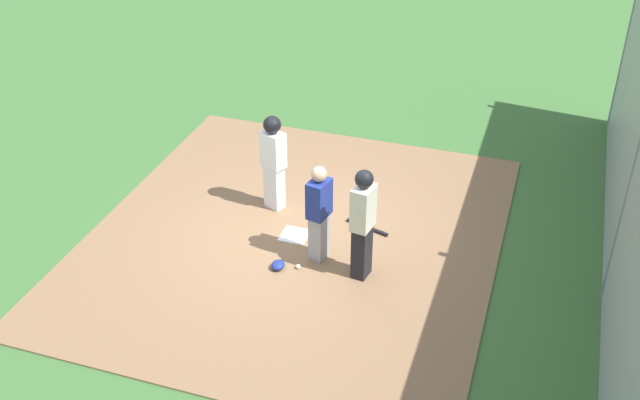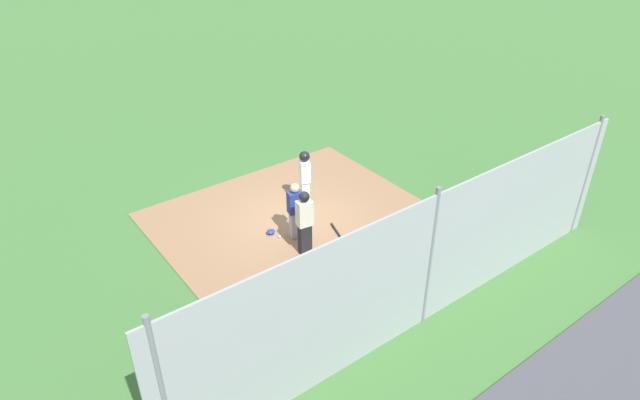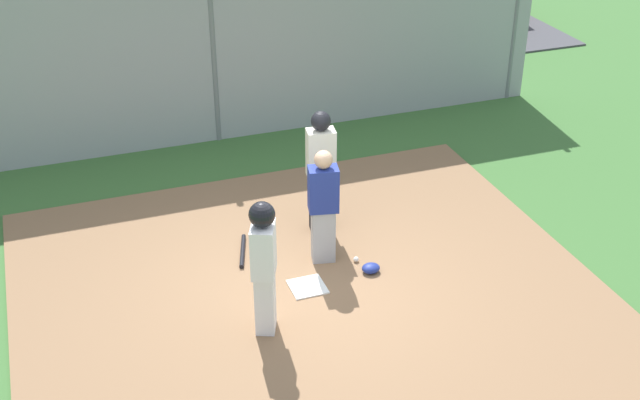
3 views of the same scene
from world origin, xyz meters
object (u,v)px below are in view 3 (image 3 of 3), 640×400
Objects in this scene: runner at (264,259)px; parked_car_silver at (291,20)px; catcher at (323,205)px; catcher_mask at (371,268)px; home_plate at (308,287)px; umpire at (321,169)px; baseball at (356,259)px; parked_car_red at (435,1)px; baseball_bat at (243,251)px.

runner reaches higher than parked_car_silver.
catcher_mask is (-0.48, 0.50, -0.77)m from catcher.
home_plate is 1.72m from umpire.
baseball is 0.02× the size of parked_car_red.
baseball is (0.09, -0.29, -0.02)m from catcher_mask.
baseball_bat is 10.43× the size of baseball.
catcher is at bearing 52.20° from parked_car_red.
home_plate is 1.20m from baseball_bat.
home_plate is 0.87m from baseball.
parked_car_red and parked_car_silver have the same top height.
umpire is at bearing 50.90° from parked_car_red.
home_plate is 0.89m from catcher_mask.
home_plate is at bearing -24.82° from catcher.
catcher_mask is 10.82m from parked_car_red.
catcher is 1.03m from catcher_mask.
baseball is 8.91m from parked_car_silver.
runner reaches higher than catcher_mask.
baseball is at bearing -72.97° from catcher_mask.
catcher_mask is 3.24× the size of baseball.
runner is at bearing 40.50° from home_plate.
home_plate is 5.95× the size of baseball.
baseball_bat is (0.56, -1.06, 0.02)m from home_plate.
parked_car_red is at bearing -124.48° from home_plate.
umpire is at bearing -116.43° from home_plate.
catcher is 1.36m from baseball_bat.
baseball_bat is 10.84m from parked_car_red.
runner is 2.03m from baseball.
catcher_mask is at bearing -176.75° from home_plate.
parked_car_red is at bearing -4.15° from parked_car_silver.
parked_car_silver is (3.70, 0.31, 0.00)m from parked_car_red.
catcher is at bearing -27.94° from baseball.
parked_car_silver reaches higher than baseball_bat.
parked_car_silver is at bearing -5.12° from baseball_bat.
runner is at bearing 32.29° from baseball.
runner is (1.37, 1.91, 0.03)m from umpire.
catcher is at bearing -114.13° from parked_car_silver.
umpire is 1.06× the size of runner.
catcher is 6.66× the size of catcher_mask.
umpire is 1.53m from baseball_bat.
home_plate is 0.28× the size of catcher.
baseball is (-0.39, 0.21, -0.79)m from catcher.
catcher is 0.78m from umpire.
umpire is 1.32m from baseball.
umpire is 24.31× the size of baseball.
parked_car_red is at bearing -22.89° from baseball_bat.
runner is 10.25m from parked_car_silver.
runner is (0.73, 0.62, 0.97)m from home_plate.
parked_car_silver is at bearing -101.50° from catcher_mask.
runner reaches higher than catcher.
runner is at bearing -32.34° from catcher.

